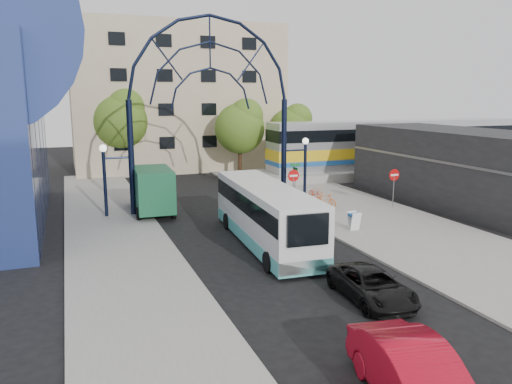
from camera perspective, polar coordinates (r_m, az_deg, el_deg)
name	(u,v)px	position (r m, az deg, el deg)	size (l,w,h in m)	color
ground	(311,284)	(19.89, 6.32, -10.43)	(120.00, 120.00, 0.00)	black
sidewalk_east	(414,236)	(27.25, 17.61, -4.82)	(8.00, 56.00, 0.12)	gray
plaza_west	(123,256)	(23.65, -14.94, -7.07)	(5.00, 50.00, 0.12)	gray
gateway_arch	(210,74)	(31.65, -5.23, 13.32)	(13.64, 0.44, 12.10)	black
stop_sign	(293,179)	(31.85, 4.30, 1.46)	(0.80, 0.07, 2.50)	slate
do_not_enter_sign	(394,179)	(33.29, 15.50, 1.48)	(0.76, 0.07, 2.48)	slate
street_name_sign	(295,175)	(32.53, 4.50, 1.90)	(0.70, 0.70, 2.80)	slate
sandwich_board	(354,219)	(27.29, 11.15, -3.01)	(0.55, 0.61, 0.99)	white
commercial_block_east	(456,167)	(36.38, 21.93, 2.69)	(6.00, 16.00, 5.00)	black
apartment_block	(174,98)	(52.48, -9.34, 10.57)	(20.00, 12.10, 14.00)	tan
train_platform	(396,170)	(48.36, 15.68, 2.43)	(32.00, 5.00, 0.80)	gray
train_car	(397,143)	(48.07, 15.83, 5.38)	(25.10, 3.05, 4.20)	#B7B7BC
tree_north_a	(241,126)	(44.91, -1.69, 7.60)	(4.48, 4.48, 7.00)	#382314
tree_north_b	(121,118)	(46.65, -15.17, 8.17)	(5.12, 5.12, 8.00)	#382314
tree_north_c	(293,127)	(49.03, 4.24, 7.47)	(4.16, 4.16, 6.50)	#382314
city_bus	(265,214)	(24.50, 1.06, -2.50)	(3.05, 10.78, 2.92)	silver
green_truck	(152,190)	(31.56, -11.80, 0.19)	(2.46, 5.88, 2.92)	black
black_suv	(372,285)	(18.56, 13.09, -10.36)	(1.90, 4.13, 1.15)	black
red_sedan	(417,377)	(12.95, 17.87, -19.52)	(1.64, 4.71, 1.55)	#AC0A1E
bike_near_a	(315,194)	(34.50, 6.76, -0.18)	(0.65, 1.86, 0.98)	#FF5F33
bike_near_b	(325,200)	(32.30, 7.90, -0.92)	(0.49, 1.72, 1.03)	orange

